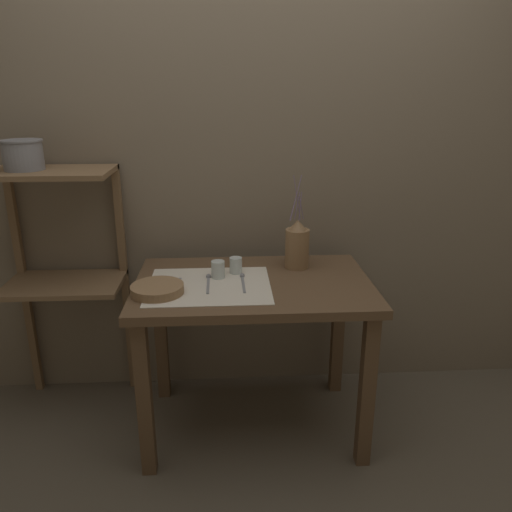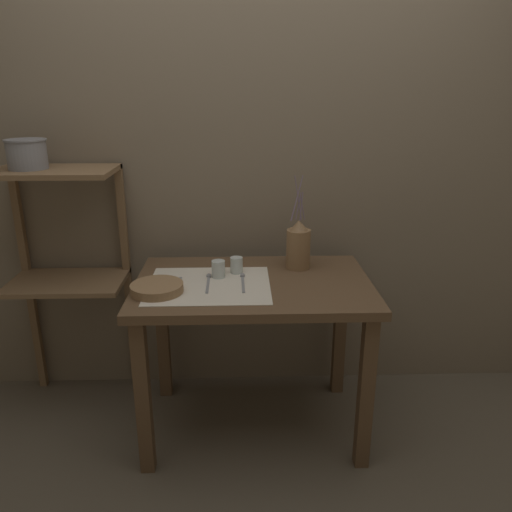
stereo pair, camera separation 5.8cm
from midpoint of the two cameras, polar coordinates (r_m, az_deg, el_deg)
ground_plane at (r=2.63m, az=-0.96°, el=-18.69°), size 12.00×12.00×0.00m
stone_wall_back at (r=2.58m, az=-1.57°, el=9.87°), size 7.00×0.06×2.40m
wooden_table at (r=2.29m, az=-1.05°, el=-5.71°), size 1.06×0.70×0.77m
wooden_shelf_unit at (r=2.60m, az=-21.88°, el=1.16°), size 0.56×0.35×1.24m
linen_cloth at (r=2.21m, az=-6.10°, el=-3.38°), size 0.54×0.45×0.00m
pitcher_with_flowers at (r=2.39m, az=4.04°, el=1.20°), size 0.11×0.11×0.45m
wooden_bowl at (r=2.15m, az=-11.97°, el=-3.76°), size 0.22×0.22×0.04m
glass_tumbler_near at (r=2.28m, az=-5.09°, el=-1.53°), size 0.06×0.06×0.08m
glass_tumbler_far at (r=2.33m, az=-3.03°, el=-1.07°), size 0.06×0.06×0.07m
knife_center at (r=2.21m, az=-9.94°, el=-3.42°), size 0.04×0.19×0.00m
spoon_outer at (r=2.26m, az=-6.20°, el=-2.73°), size 0.02×0.21×0.02m
spoon_inner at (r=2.25m, az=-2.28°, el=-2.65°), size 0.02×0.21×0.02m
metal_pot_large at (r=2.52m, az=-25.72°, el=10.45°), size 0.18×0.18×0.13m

